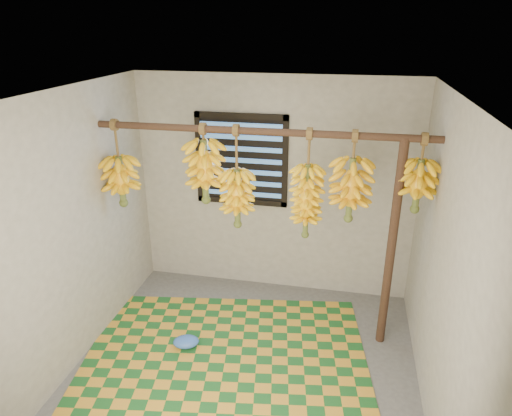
% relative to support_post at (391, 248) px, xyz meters
% --- Properties ---
extents(floor, '(3.00, 3.00, 0.01)m').
position_rel_support_post_xyz_m(floor, '(-1.20, -0.70, -1.00)').
color(floor, '#515151').
rests_on(floor, ground).
extents(ceiling, '(3.00, 3.00, 0.01)m').
position_rel_support_post_xyz_m(ceiling, '(-1.20, -0.70, 1.40)').
color(ceiling, silver).
rests_on(ceiling, wall_back).
extents(wall_back, '(3.00, 0.01, 2.40)m').
position_rel_support_post_xyz_m(wall_back, '(-1.20, 0.80, 0.20)').
color(wall_back, gray).
rests_on(wall_back, floor).
extents(wall_left, '(0.01, 3.00, 2.40)m').
position_rel_support_post_xyz_m(wall_left, '(-2.71, -0.70, 0.20)').
color(wall_left, gray).
rests_on(wall_left, floor).
extents(wall_right, '(0.01, 3.00, 2.40)m').
position_rel_support_post_xyz_m(wall_right, '(0.30, -0.70, 0.20)').
color(wall_right, gray).
rests_on(wall_right, floor).
extents(window, '(1.00, 0.04, 1.00)m').
position_rel_support_post_xyz_m(window, '(-1.55, 0.78, 0.50)').
color(window, black).
rests_on(window, wall_back).
extents(hanging_pole, '(3.00, 0.06, 0.06)m').
position_rel_support_post_xyz_m(hanging_pole, '(-1.20, 0.00, 1.00)').
color(hanging_pole, '#412A1D').
rests_on(hanging_pole, wall_left).
extents(support_post, '(0.08, 0.08, 2.00)m').
position_rel_support_post_xyz_m(support_post, '(0.00, 0.00, 0.00)').
color(support_post, '#412A1D').
rests_on(support_post, floor).
extents(woven_mat, '(2.86, 2.43, 0.01)m').
position_rel_support_post_xyz_m(woven_mat, '(-1.39, -0.63, -0.99)').
color(woven_mat, '#195822').
rests_on(woven_mat, floor).
extents(plastic_bag, '(0.29, 0.24, 0.10)m').
position_rel_support_post_xyz_m(plastic_bag, '(-1.81, -0.48, -0.94)').
color(plastic_bag, blue).
rests_on(plastic_bag, woven_mat).
extents(banana_bunch_a, '(0.34, 0.34, 0.84)m').
position_rel_support_post_xyz_m(banana_bunch_a, '(-2.55, 0.00, 0.46)').
color(banana_bunch_a, brown).
rests_on(banana_bunch_a, hanging_pole).
extents(banana_bunch_b, '(0.34, 0.34, 0.74)m').
position_rel_support_post_xyz_m(banana_bunch_b, '(-1.71, 0.00, 0.61)').
color(banana_bunch_b, brown).
rests_on(banana_bunch_b, hanging_pole).
extents(banana_bunch_c, '(0.30, 0.30, 0.96)m').
position_rel_support_post_xyz_m(banana_bunch_c, '(-1.41, 0.00, 0.37)').
color(banana_bunch_c, brown).
rests_on(banana_bunch_c, hanging_pole).
extents(banana_bunch_d, '(0.29, 0.29, 1.01)m').
position_rel_support_post_xyz_m(banana_bunch_d, '(-0.77, 0.00, 0.39)').
color(banana_bunch_d, brown).
rests_on(banana_bunch_d, hanging_pole).
extents(banana_bunch_e, '(0.37, 0.37, 0.81)m').
position_rel_support_post_xyz_m(banana_bunch_e, '(-0.40, 0.00, 0.52)').
color(banana_bunch_e, brown).
rests_on(banana_bunch_e, hanging_pole).
extents(banana_bunch_f, '(0.33, 0.33, 0.68)m').
position_rel_support_post_xyz_m(banana_bunch_f, '(0.15, 0.00, 0.60)').
color(banana_bunch_f, brown).
rests_on(banana_bunch_f, hanging_pole).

